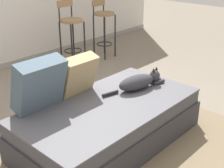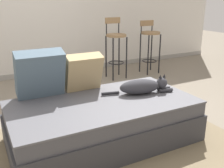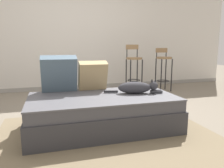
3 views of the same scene
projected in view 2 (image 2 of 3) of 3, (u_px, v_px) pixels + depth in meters
The scene contains 10 objects.
ground_plane at pixel (88, 124), 2.95m from camera, with size 16.00×16.00×0.00m, color slate.
wall_back_panel at pixel (33, 1), 4.42m from camera, with size 8.00×0.10×2.60m, color silver.
wall_baseboard_trim at pixel (41, 73), 4.77m from camera, with size 8.00×0.02×0.09m, color gray.
area_rug at pixel (118, 155), 2.36m from camera, with size 2.47×2.05×0.01m, color #75664C.
couch at pixel (103, 121), 2.54m from camera, with size 1.78×0.96×0.42m.
throw_pillow_corner at pixel (40, 74), 2.51m from camera, with size 0.45×0.29×0.48m.
throw_pillow_middle at pixel (83, 72), 2.71m from camera, with size 0.38×0.25×0.40m.
cat at pixel (143, 86), 2.66m from camera, with size 0.73×0.27×0.19m.
bar_stool_near_window at pixel (116, 43), 4.47m from camera, with size 0.34×0.34×1.03m.
bar_stool_by_doorway at pixel (150, 40), 4.80m from camera, with size 0.34×0.34×0.96m.
Camera 2 is at (-1.01, -2.47, 1.35)m, focal length 42.00 mm.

